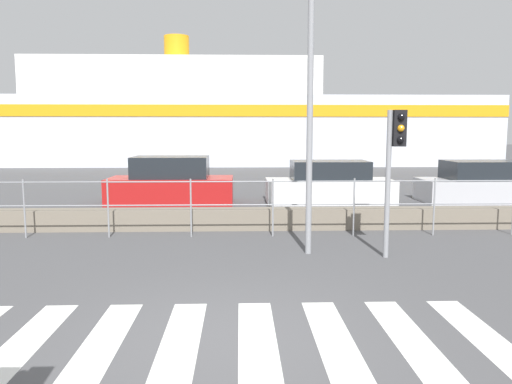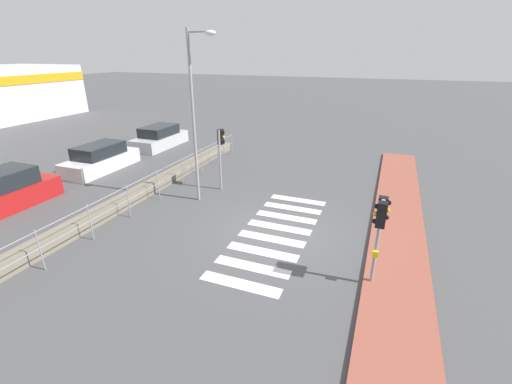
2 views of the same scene
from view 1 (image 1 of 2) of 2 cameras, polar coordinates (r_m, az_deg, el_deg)
name	(u,v)px [view 1 (image 1 of 2)]	position (r m, az deg, el deg)	size (l,w,h in m)	color
ground_plane	(225,339)	(6.14, -3.55, -16.41)	(160.00, 160.00, 0.00)	#4C4C4F
crosswalk	(219,339)	(6.15, -4.22, -16.38)	(6.75, 2.40, 0.01)	silver
seawall	(233,219)	(12.42, -2.69, -3.10)	(18.86, 0.55, 0.51)	slate
harbor_fence	(232,199)	(11.46, -2.77, -0.82)	(17.01, 0.04, 1.35)	gray
traffic_light_far	(395,150)	(9.81, 15.56, 4.64)	(0.34, 0.32, 2.82)	gray
streetlamp	(312,36)	(9.77, 6.47, 17.35)	(0.32, 1.21, 6.87)	gray
ferry_boat	(225,121)	(37.26, -3.54, 8.12)	(36.20, 8.54, 9.20)	silver
parked_car_red	(171,183)	(17.06, -9.68, 0.99)	(4.15, 1.87, 1.57)	#B21919
parked_car_white	(329,185)	(17.18, 8.37, 0.84)	(4.28, 1.75, 1.42)	silver
parked_car_silver	(483,184)	(18.87, 24.51, 0.81)	(4.24, 1.84, 1.41)	#BCBCC1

